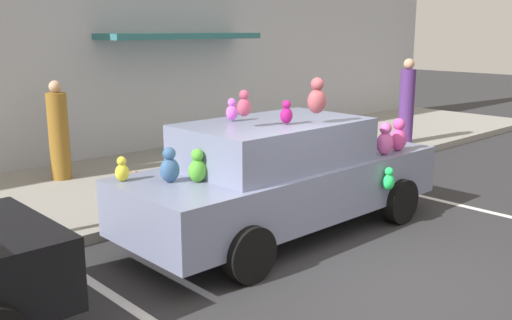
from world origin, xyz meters
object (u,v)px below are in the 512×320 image
(pedestrian_walking_past, at_px, (59,134))
(plush_covered_car, at_px, (284,175))
(pedestrian_by_lamp, at_px, (407,104))
(teddy_bear_on_sidewalk, at_px, (132,192))

(pedestrian_walking_past, bearing_deg, plush_covered_car, -74.56)
(pedestrian_by_lamp, bearing_deg, teddy_bear_on_sidewalk, -178.76)
(plush_covered_car, distance_m, pedestrian_walking_past, 4.41)
(plush_covered_car, xyz_separation_m, pedestrian_by_lamp, (6.00, 1.99, 0.24))
(plush_covered_car, xyz_separation_m, pedestrian_walking_past, (-1.17, 4.25, 0.14))
(plush_covered_car, height_order, pedestrian_by_lamp, plush_covered_car)
(pedestrian_walking_past, bearing_deg, teddy_bear_on_sidewalk, -91.29)
(pedestrian_by_lamp, bearing_deg, plush_covered_car, -161.62)
(plush_covered_car, relative_size, teddy_bear_on_sidewalk, 8.07)
(pedestrian_walking_past, xyz_separation_m, pedestrian_by_lamp, (7.18, -2.26, 0.11))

